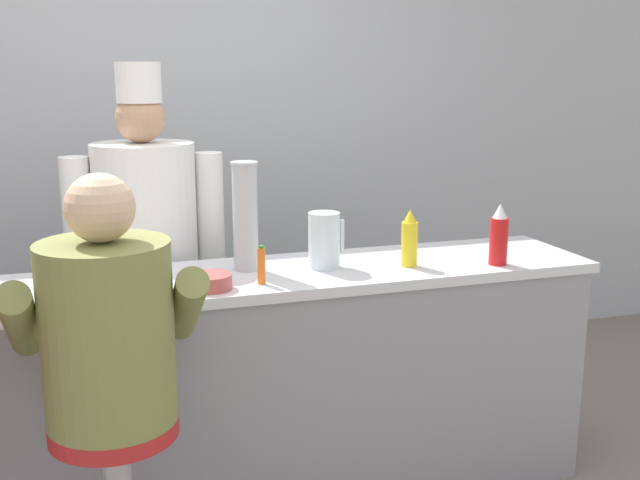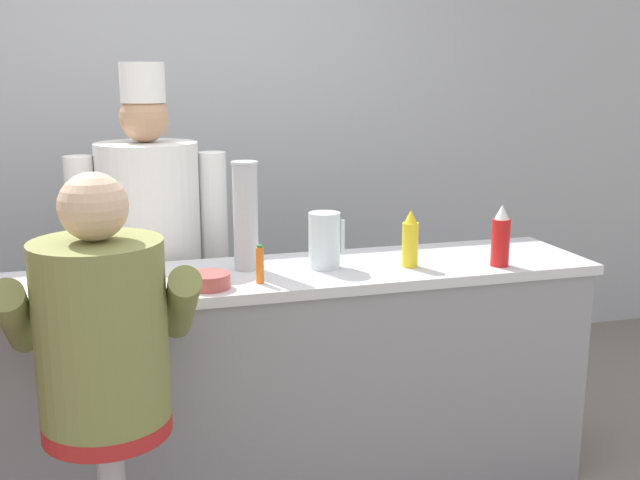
% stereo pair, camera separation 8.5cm
% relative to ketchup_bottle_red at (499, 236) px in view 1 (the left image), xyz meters
% --- Properties ---
extents(wall_back, '(10.00, 0.06, 2.70)m').
position_rel_ketchup_bottle_red_xyz_m(wall_back, '(-1.07, 1.69, 0.28)').
color(wall_back, '#B2B7BC').
rests_on(wall_back, ground_plane).
extents(diner_counter, '(2.96, 0.55, 0.96)m').
position_rel_ketchup_bottle_red_xyz_m(diner_counter, '(-1.07, 0.17, -0.59)').
color(diner_counter, gray).
rests_on(diner_counter, ground_plane).
extents(ketchup_bottle_red, '(0.07, 0.07, 0.25)m').
position_rel_ketchup_bottle_red_xyz_m(ketchup_bottle_red, '(0.00, 0.00, 0.00)').
color(ketchup_bottle_red, red).
rests_on(ketchup_bottle_red, diner_counter).
extents(mustard_bottle_yellow, '(0.06, 0.06, 0.23)m').
position_rel_ketchup_bottle_red_xyz_m(mustard_bottle_yellow, '(-0.35, 0.09, -0.01)').
color(mustard_bottle_yellow, yellow).
rests_on(mustard_bottle_yellow, diner_counter).
extents(hot_sauce_bottle_orange, '(0.03, 0.03, 0.14)m').
position_rel_ketchup_bottle_red_xyz_m(hot_sauce_bottle_orange, '(-0.97, 0.02, -0.05)').
color(hot_sauce_bottle_orange, orange).
rests_on(hot_sauce_bottle_orange, diner_counter).
extents(water_pitcher_clear, '(0.14, 0.13, 0.22)m').
position_rel_ketchup_bottle_red_xyz_m(water_pitcher_clear, '(-0.68, 0.17, -0.00)').
color(water_pitcher_clear, silver).
rests_on(water_pitcher_clear, diner_counter).
extents(breakfast_plate, '(0.24, 0.24, 0.05)m').
position_rel_ketchup_bottle_red_xyz_m(breakfast_plate, '(-1.41, 0.05, -0.10)').
color(breakfast_plate, white).
rests_on(breakfast_plate, diner_counter).
extents(cereal_bowl, '(0.15, 0.15, 0.05)m').
position_rel_ketchup_bottle_red_xyz_m(cereal_bowl, '(-1.16, 0.01, -0.09)').
color(cereal_bowl, '#B24C47').
rests_on(cereal_bowl, diner_counter).
extents(cup_stack_steel, '(0.10, 0.10, 0.42)m').
position_rel_ketchup_bottle_red_xyz_m(cup_stack_steel, '(-0.98, 0.23, 0.10)').
color(cup_stack_steel, '#B7BABF').
rests_on(cup_stack_steel, diner_counter).
extents(diner_seated_olive, '(0.57, 0.57, 1.45)m').
position_rel_ketchup_bottle_red_xyz_m(diner_seated_olive, '(-1.53, -0.41, -0.15)').
color(diner_seated_olive, '#B2B5BA').
rests_on(diner_seated_olive, ground_plane).
extents(cook_in_whites_near, '(0.69, 0.44, 1.76)m').
position_rel_ketchup_bottle_red_xyz_m(cook_in_whites_near, '(-1.32, 0.71, -0.11)').
color(cook_in_whites_near, '#232328').
rests_on(cook_in_whites_near, ground_plane).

